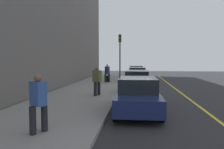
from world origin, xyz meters
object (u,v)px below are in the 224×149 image
parked_car_red (137,75)px  pedestrian_navy_coat (107,73)px  traffic_light_pole (120,50)px  parked_car_green (137,81)px  parked_car_navy (138,95)px  rolling_suitcase (108,79)px  parked_car_maroon (136,72)px  pedestrian_olive_coat (97,80)px  pedestrian_blue_coat (38,102)px

parked_car_red → pedestrian_navy_coat: pedestrian_navy_coat is taller
traffic_light_pole → parked_car_green: bearing=18.5°
parked_car_navy → pedestrian_navy_coat: size_ratio=2.39×
parked_car_green → rolling_suitcase: size_ratio=4.87×
rolling_suitcase → parked_car_maroon: bearing=158.2°
parked_car_red → pedestrian_olive_coat: pedestrian_olive_coat is taller
parked_car_navy → traffic_light_pole: bearing=-171.5°
parked_car_green → parked_car_red: bearing=179.8°
pedestrian_navy_coat → parked_car_red: bearing=123.3°
parked_car_green → pedestrian_olive_coat: size_ratio=2.67×
parked_car_maroon → traffic_light_pole: (7.11, -1.55, 2.45)m
parked_car_red → traffic_light_pole: bearing=-45.4°
parked_car_green → traffic_light_pole: bearing=-161.5°
parked_car_red → pedestrian_olive_coat: (9.41, -2.42, 0.32)m
parked_car_maroon → rolling_suitcase: (6.89, -2.76, -0.31)m
parked_car_red → pedestrian_navy_coat: 3.44m
parked_car_red → pedestrian_blue_coat: bearing=-10.2°
traffic_light_pole → rolling_suitcase: traffic_light_pole is taller
parked_car_navy → rolling_suitcase: (-11.31, -2.86, -0.31)m
pedestrian_blue_coat → pedestrian_olive_coat: pedestrian_olive_coat is taller
traffic_light_pole → parked_car_red: bearing=134.6°
pedestrian_olive_coat → rolling_suitcase: bearing=-176.8°
parked_car_red → pedestrian_blue_coat: 16.35m
rolling_suitcase → pedestrian_blue_coat: bearing=-0.1°
parked_car_maroon → pedestrian_navy_coat: bearing=-20.5°
pedestrian_blue_coat → rolling_suitcase: 14.67m
parked_car_red → traffic_light_pole: 3.39m
parked_car_maroon → pedestrian_olive_coat: (14.88, -2.31, 0.32)m
parked_car_maroon → parked_car_red: bearing=1.2°
parked_car_navy → pedestrian_blue_coat: bearing=-40.8°
parked_car_red → pedestrian_navy_coat: (1.88, -2.86, 0.32)m
pedestrian_olive_coat → traffic_light_pole: bearing=174.4°
parked_car_navy → pedestrian_navy_coat: (-10.87, -2.85, 0.32)m
parked_car_navy → traffic_light_pole: (-11.10, -1.65, 2.45)m
parked_car_maroon → pedestrian_blue_coat: 21.73m
parked_car_green → parked_car_navy: size_ratio=1.12×
pedestrian_olive_coat → traffic_light_pole: size_ratio=0.38×
parked_car_maroon → traffic_light_pole: bearing=-12.3°
parked_car_red → rolling_suitcase: size_ratio=4.95×
parked_car_red → traffic_light_pole: (1.64, -1.66, 2.45)m
parked_car_navy → rolling_suitcase: bearing=-165.8°
parked_car_navy → pedestrian_navy_coat: 11.24m
pedestrian_blue_coat → rolling_suitcase: pedestrian_blue_coat is taller
parked_car_red → rolling_suitcase: 3.23m
parked_car_maroon → pedestrian_blue_coat: size_ratio=2.61×
rolling_suitcase → pedestrian_navy_coat: bearing=1.9°
parked_car_green → rolling_suitcase: (-5.12, -2.85, -0.31)m
parked_car_green → pedestrian_navy_coat: bearing=-148.7°
parked_car_maroon → pedestrian_navy_coat: size_ratio=2.61×
traffic_light_pole → rolling_suitcase: size_ratio=4.76×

